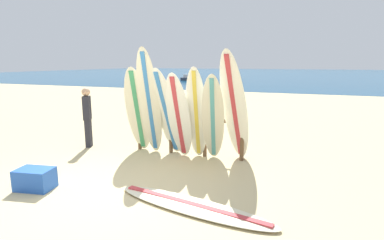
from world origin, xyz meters
TOP-DOWN VIEW (x-y plane):
  - ground_plane at (0.00, 0.00)m, footprint 120.00×120.00m
  - ocean_water at (0.00, 58.00)m, footprint 120.00×80.00m
  - surfboard_rack at (0.45, 2.27)m, footprint 2.68×0.09m
  - surfboard_leaning_far_left at (-0.69, 1.97)m, footprint 0.69×0.84m
  - surfboard_leaning_left at (-0.29, 1.82)m, footprint 0.65×0.99m
  - surfboard_leaning_center_left at (0.08, 1.95)m, footprint 0.71×0.97m
  - surfboard_leaning_center at (0.40, 1.87)m, footprint 0.60×0.71m
  - surfboard_leaning_center_right at (0.79, 1.94)m, footprint 0.55×0.75m
  - surfboard_leaning_right at (1.18, 1.87)m, footprint 0.65×0.98m
  - surfboard_leaning_far_right at (1.62, 1.95)m, footprint 0.67×1.23m
  - surfboard_lying_on_sand at (1.49, -0.21)m, footprint 2.72×1.00m
  - beachgoer_standing at (-2.17, 1.98)m, footprint 0.24×0.29m
  - small_boat_offshore at (-10.86, 30.55)m, footprint 0.85×2.11m
  - cooler_box at (-1.27, -0.51)m, footprint 0.66×0.50m

SIDE VIEW (x-z plane):
  - ground_plane at x=0.00m, z-range 0.00..0.00m
  - ocean_water at x=0.00m, z-range 0.00..0.01m
  - surfboard_lying_on_sand at x=1.49m, z-range -0.01..0.08m
  - cooler_box at x=-1.27m, z-range 0.00..0.36m
  - small_boat_offshore at x=-10.86m, z-range -0.10..0.61m
  - surfboard_rack at x=0.45m, z-range 0.12..1.13m
  - beachgoer_standing at x=-2.17m, z-range 0.08..1.60m
  - surfboard_leaning_right at x=1.18m, z-range 0.00..1.94m
  - surfboard_leaning_center at x=0.40m, z-range 0.00..1.95m
  - surfboard_leaning_center_left at x=0.08m, z-range 0.00..2.05m
  - surfboard_leaning_far_left at x=-0.69m, z-range 0.00..2.07m
  - surfboard_leaning_center_right at x=0.79m, z-range 0.00..2.08m
  - surfboard_leaning_far_right at x=1.62m, z-range 0.00..2.41m
  - surfboard_leaning_left at x=-0.29m, z-range 0.00..2.48m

